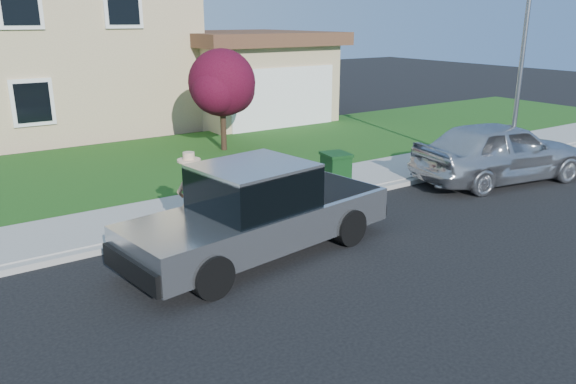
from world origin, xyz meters
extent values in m
plane|color=black|center=(0.00, 0.00, 0.00)|extent=(80.00, 80.00, 0.00)
cube|color=gray|center=(1.00, 2.90, 0.06)|extent=(40.00, 0.20, 0.12)
cube|color=gray|center=(1.00, 4.00, 0.07)|extent=(40.00, 2.00, 0.15)
cube|color=#194212|center=(1.00, 8.50, 0.05)|extent=(40.00, 7.00, 0.10)
cube|color=tan|center=(0.00, 17.00, 3.20)|extent=(8.00, 9.00, 6.40)
cube|color=tan|center=(6.50, 14.00, 1.60)|extent=(5.50, 6.00, 3.20)
cube|color=white|center=(6.50, 10.98, 1.25)|extent=(4.60, 0.12, 2.30)
cube|color=#4C2D1E|center=(6.50, 14.00, 3.40)|extent=(6.20, 6.80, 0.50)
cube|color=white|center=(-2.20, 12.45, 4.60)|extent=(1.30, 0.10, 1.50)
cube|color=white|center=(1.00, 12.45, 4.60)|extent=(1.30, 0.10, 1.50)
cube|color=black|center=(-2.20, 12.45, 1.60)|extent=(1.30, 0.10, 1.50)
cylinder|color=black|center=(-2.02, 0.16, 0.36)|extent=(0.75, 0.37, 0.72)
cylinder|color=black|center=(-2.27, 1.80, 0.36)|extent=(0.75, 0.37, 0.72)
cylinder|color=black|center=(1.13, 0.63, 0.36)|extent=(0.75, 0.37, 0.72)
cylinder|color=black|center=(0.89, 2.27, 0.36)|extent=(0.75, 0.37, 0.72)
cube|color=#A8AAAF|center=(-0.50, 1.22, 0.62)|extent=(5.33, 2.53, 0.65)
cube|color=black|center=(-0.63, 1.20, 1.30)|extent=(2.11, 1.93, 0.76)
cube|color=#A8AAAF|center=(-0.63, 1.20, 1.70)|extent=(2.11, 1.93, 0.07)
cube|color=black|center=(1.19, 1.47, 0.93)|extent=(1.82, 1.75, 0.05)
cube|color=black|center=(-3.06, 0.85, 0.49)|extent=(0.36, 1.71, 0.36)
cube|color=black|center=(2.06, 1.60, 0.45)|extent=(0.36, 1.71, 0.22)
cube|color=black|center=(-1.49, 2.06, 1.21)|extent=(0.14, 0.21, 0.16)
imported|color=tan|center=(-1.31, 2.42, 0.82)|extent=(0.65, 0.49, 1.64)
cylinder|color=#DCB38D|center=(-1.31, 2.42, 1.66)|extent=(0.44, 0.44, 0.04)
cylinder|color=#DCB38D|center=(-1.31, 2.42, 1.73)|extent=(0.22, 0.22, 0.15)
imported|color=#B3B5BB|center=(7.28, 1.80, 0.82)|extent=(5.10, 2.75, 1.65)
cylinder|color=black|center=(2.75, 8.85, 0.83)|extent=(0.18, 0.18, 1.47)
sphere|color=#470F20|center=(2.75, 8.85, 2.25)|extent=(2.11, 2.11, 2.11)
sphere|color=#470F20|center=(3.21, 9.12, 1.98)|extent=(1.56, 1.56, 1.56)
sphere|color=#470F20|center=(2.39, 8.57, 2.07)|extent=(1.47, 1.47, 1.47)
cube|color=#0E3312|center=(2.77, 3.10, 0.60)|extent=(0.63, 0.70, 0.89)
cube|color=#0E3312|center=(2.77, 3.10, 1.08)|extent=(0.69, 0.77, 0.07)
cylinder|color=slate|center=(8.05, 2.00, 2.53)|extent=(0.12, 0.12, 5.07)
camera|label=1|loc=(-5.47, -7.07, 4.21)|focal=35.00mm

